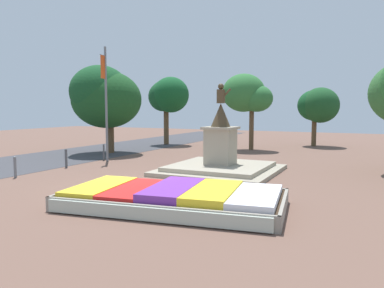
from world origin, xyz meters
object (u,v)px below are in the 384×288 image
object	(u,v)px
kerb_bollard_mid_b	(66,158)
kerb_bollard_north	(104,152)
statue_monument	(220,159)
kerb_bollard_mid_a	(15,167)
flower_planter	(175,198)
banner_pole	(106,101)

from	to	relation	value
kerb_bollard_mid_b	kerb_bollard_north	bearing A→B (deg)	90.80
statue_monument	kerb_bollard_mid_a	bearing A→B (deg)	-145.03
flower_planter	kerb_bollard_mid_b	xyz separation A→B (m)	(-9.10, 4.57, 0.23)
kerb_bollard_mid_a	kerb_bollard_north	size ratio (longest dim) A/B	0.98
kerb_bollard_mid_a	kerb_bollard_north	distance (m)	6.41
statue_monument	banner_pole	distance (m)	8.14
banner_pole	kerb_bollard_mid_a	distance (m)	6.91
flower_planter	banner_pole	bearing A→B (deg)	139.22
flower_planter	banner_pole	size ratio (longest dim) A/B	1.10
kerb_bollard_mid_b	kerb_bollard_mid_a	bearing A→B (deg)	-88.69
statue_monument	kerb_bollard_mid_a	world-z (taller)	statue_monument
banner_pole	statue_monument	bearing A→B (deg)	-4.99
statue_monument	banner_pole	world-z (taller)	banner_pole
kerb_bollard_mid_a	kerb_bollard_north	xyz separation A→B (m)	(-0.12, 6.41, 0.01)
statue_monument	kerb_bollard_north	bearing A→B (deg)	173.65
flower_planter	kerb_bollard_mid_b	distance (m)	10.19
flower_planter	banner_pole	distance (m)	11.97
flower_planter	kerb_bollard_north	world-z (taller)	kerb_bollard_north
kerb_bollard_mid_a	banner_pole	bearing A→B (deg)	87.06
statue_monument	kerb_bollard_north	xyz separation A→B (m)	(-8.01, 0.89, -0.15)
flower_planter	statue_monument	world-z (taller)	statue_monument
flower_planter	kerb_bollard_mid_a	size ratio (longest dim) A/B	7.49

